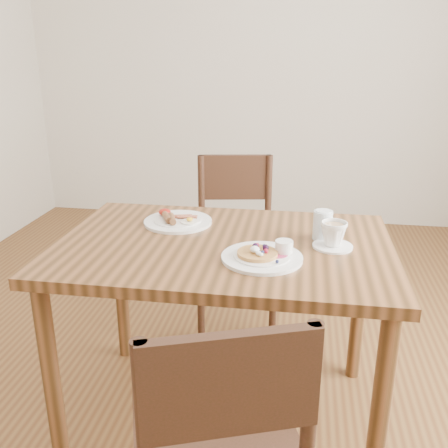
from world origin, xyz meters
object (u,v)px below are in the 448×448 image
object	(u,v)px
dining_table	(224,267)
water_glass	(323,225)
pancake_plate	(263,255)
teacup_saucer	(333,236)
chair_near	(219,440)
breakfast_plate	(177,220)
chair_far	(236,233)

from	to	relation	value
dining_table	water_glass	size ratio (longest dim) A/B	11.33
pancake_plate	water_glass	size ratio (longest dim) A/B	2.55
dining_table	pancake_plate	size ratio (longest dim) A/B	4.44
dining_table	pancake_plate	bearing A→B (deg)	-39.83
teacup_saucer	water_glass	bearing A→B (deg)	114.49
chair_near	breakfast_plate	world-z (taller)	chair_near
chair_far	breakfast_plate	size ratio (longest dim) A/B	3.26
chair_near	pancake_plate	distance (m)	0.62
teacup_saucer	dining_table	bearing A→B (deg)	-177.92
dining_table	breakfast_plate	xyz separation A→B (m)	(-0.22, 0.18, 0.11)
dining_table	teacup_saucer	size ratio (longest dim) A/B	8.57
dining_table	chair_far	bearing A→B (deg)	94.54
pancake_plate	breakfast_plate	world-z (taller)	pancake_plate
dining_table	water_glass	world-z (taller)	water_glass
teacup_saucer	water_glass	size ratio (longest dim) A/B	1.32
pancake_plate	breakfast_plate	distance (m)	0.48
chair_near	pancake_plate	xyz separation A→B (m)	(0.06, 0.55, 0.27)
chair_far	teacup_saucer	size ratio (longest dim) A/B	6.29
teacup_saucer	water_glass	distance (m)	0.09
teacup_saucer	water_glass	xyz separation A→B (m)	(-0.04, 0.08, 0.01)
chair_far	pancake_plate	distance (m)	0.97
water_glass	chair_near	bearing A→B (deg)	-108.18
chair_far	water_glass	xyz separation A→B (m)	(0.41, -0.69, 0.31)
pancake_plate	breakfast_plate	size ratio (longest dim) A/B	1.00
dining_table	teacup_saucer	xyz separation A→B (m)	(0.38, 0.01, 0.14)
dining_table	chair_far	size ratio (longest dim) A/B	1.36
pancake_plate	teacup_saucer	world-z (taller)	teacup_saucer
water_glass	chair_far	bearing A→B (deg)	120.90
chair_far	breakfast_plate	bearing A→B (deg)	65.41
chair_near	pancake_plate	bearing A→B (deg)	64.29
pancake_plate	water_glass	distance (m)	0.30
dining_table	breakfast_plate	distance (m)	0.30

